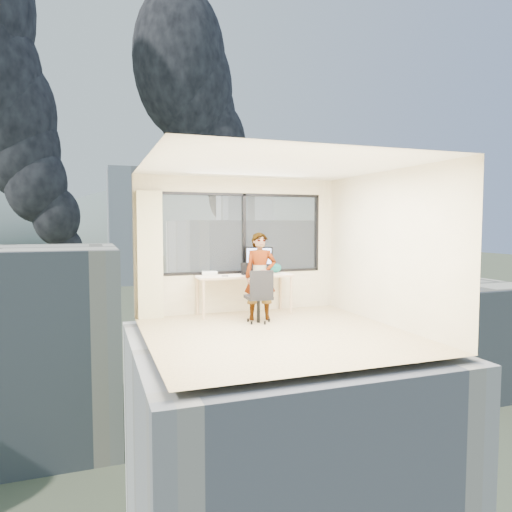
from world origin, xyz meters
name	(u,v)px	position (x,y,z in m)	size (l,w,h in m)	color
floor	(277,334)	(0.00, 0.00, 0.00)	(4.00, 4.00, 0.01)	#D1C088
ceiling	(278,165)	(0.00, 0.00, 2.60)	(4.00, 4.00, 0.01)	white
wall_front	(344,260)	(0.00, -2.00, 1.30)	(4.00, 0.01, 2.60)	beige
wall_left	(145,253)	(-2.00, 0.00, 1.30)	(0.01, 4.00, 2.60)	beige
wall_right	(387,248)	(2.00, 0.00, 1.30)	(0.01, 4.00, 2.60)	beige
window_wall	(241,233)	(0.05, 2.00, 1.52)	(3.30, 0.16, 1.55)	black
curtain	(150,255)	(-1.72, 1.88, 1.15)	(0.45, 0.14, 2.30)	beige
desk	(244,295)	(0.00, 1.66, 0.38)	(1.80, 0.60, 0.75)	tan
chair	(258,296)	(0.00, 0.86, 0.47)	(0.48, 0.48, 0.94)	black
person	(260,276)	(0.12, 1.11, 0.78)	(0.57, 0.37, 1.56)	#2D2D33
monitor	(259,260)	(0.34, 1.79, 1.01)	(0.53, 0.11, 0.53)	black
game_console	(209,273)	(-0.62, 1.88, 0.78)	(0.28, 0.24, 0.07)	white
laptop	(251,269)	(0.13, 1.63, 0.85)	(0.32, 0.34, 0.21)	black
cellphone	(225,276)	(-0.41, 1.56, 0.76)	(0.12, 0.05, 0.01)	black
pen_cup	(261,272)	(0.31, 1.59, 0.80)	(0.07, 0.07, 0.09)	black
handbag	(276,268)	(0.71, 1.85, 0.84)	(0.24, 0.12, 0.18)	#0D4E45
exterior_ground	(103,284)	(0.00, 120.00, -14.00)	(400.00, 400.00, 0.04)	#515B3D
near_bldg_a	(0,347)	(-9.00, 30.00, -7.00)	(16.00, 12.00, 14.00)	#F2E7CA
near_bldg_b	(246,299)	(12.00, 38.00, -6.00)	(14.00, 13.00, 16.00)	white
near_bldg_c	(459,337)	(30.00, 28.00, -9.00)	(12.00, 10.00, 10.00)	#F2E7CA
far_tower_b	(134,226)	(8.00, 120.00, 1.00)	(13.00, 13.00, 30.00)	silver
far_tower_c	(244,232)	(45.00, 140.00, -1.00)	(15.00, 15.00, 26.00)	silver
hill_b	(239,245)	(100.00, 320.00, -14.00)	(300.00, 220.00, 96.00)	slate
tree_b	(222,423)	(4.00, 18.00, -9.50)	(7.60, 7.60, 9.00)	#1B511E
tree_c	(324,318)	(22.00, 40.00, -9.00)	(8.40, 8.40, 10.00)	#1B511E
smoke_plume_a	(63,101)	(-10.00, 150.00, 39.00)	(40.00, 24.00, 90.00)	black
smoke_plume_b	(244,159)	(55.00, 170.00, 27.00)	(30.00, 18.00, 70.00)	black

